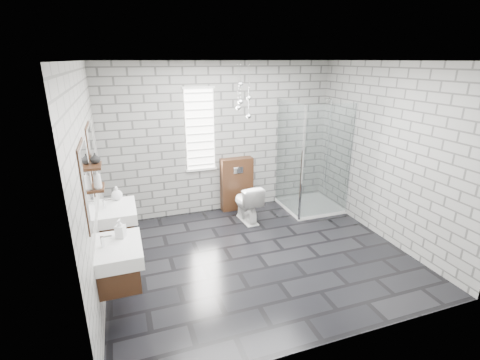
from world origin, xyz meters
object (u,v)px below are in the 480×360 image
cistern_panel (237,184)px  shower_enclosure (309,185)px  vanity_right (115,214)px  vanity_left (115,253)px  toilet (247,203)px

cistern_panel → shower_enclosure: 1.36m
vanity_right → shower_enclosure: (3.41, 0.73, -0.25)m
cistern_panel → shower_enclosure: (1.25, -0.52, 0.00)m
vanity_left → cistern_panel: bearing=47.0°
cistern_panel → toilet: cistern_panel is taller
vanity_right → cistern_panel: vanity_right is taller
cistern_panel → toilet: (-0.00, -0.56, -0.16)m
vanity_right → cistern_panel: size_ratio=1.57×
shower_enclosure → toilet: 1.27m
vanity_right → vanity_left: bearing=-90.0°
vanity_left → toilet: (2.15, 1.75, -0.42)m
vanity_left → shower_enclosure: bearing=27.7°
vanity_left → shower_enclosure: size_ratio=0.77×
vanity_left → shower_enclosure: shower_enclosure is taller
shower_enclosure → cistern_panel: bearing=157.6°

